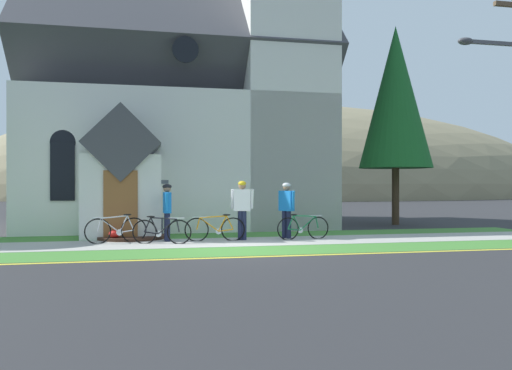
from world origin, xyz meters
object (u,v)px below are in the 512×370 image
object	(u,v)px
bicycle_white	(215,229)
bicycle_red	(162,231)
roadside_conifer	(396,97)
cyclist_in_yellow_jersey	(242,205)
cyclist_in_white_jersey	(167,208)
bicycle_yellow	(303,227)
church_sign	(132,200)
cyclist_in_orange_jersey	(286,206)
bicycle_green	(116,230)

from	to	relation	value
bicycle_white	bicycle_red	distance (m)	1.62
bicycle_red	roadside_conifer	world-z (taller)	roadside_conifer
cyclist_in_yellow_jersey	bicycle_white	bearing A→B (deg)	-178.53
bicycle_red	cyclist_in_white_jersey	world-z (taller)	cyclist_in_white_jersey
cyclist_in_white_jersey	cyclist_in_yellow_jersey	xyz separation A→B (m)	(2.21, -0.20, 0.07)
bicycle_white	bicycle_red	world-z (taller)	bicycle_white
bicycle_yellow	roadside_conifer	xyz separation A→B (m)	(5.41, 4.53, 4.94)
church_sign	bicycle_red	world-z (taller)	church_sign
bicycle_white	roadside_conifer	distance (m)	10.46
church_sign	bicycle_red	distance (m)	2.25
cyclist_in_white_jersey	cyclist_in_orange_jersey	world-z (taller)	cyclist_in_orange_jersey
bicycle_red	cyclist_in_white_jersey	size ratio (longest dim) A/B	0.98
bicycle_green	cyclist_in_yellow_jersey	xyz separation A→B (m)	(3.65, -0.06, 0.68)
bicycle_yellow	cyclist_in_white_jersey	size ratio (longest dim) A/B	1.00
bicycle_yellow	bicycle_red	xyz separation A→B (m)	(-4.25, -0.28, 0.00)
church_sign	bicycle_yellow	distance (m)	5.44
bicycle_yellow	cyclist_in_orange_jersey	distance (m)	0.86
cyclist_in_orange_jersey	cyclist_in_white_jersey	bearing A→B (deg)	-179.54
bicycle_red	cyclist_in_orange_jersey	size ratio (longest dim) A/B	0.95
church_sign	bicycle_red	bearing A→B (deg)	-64.99
bicycle_green	cyclist_in_yellow_jersey	distance (m)	3.71
bicycle_red	cyclist_in_orange_jersey	bearing A→B (deg)	9.31
cyclist_in_orange_jersey	cyclist_in_yellow_jersey	world-z (taller)	cyclist_in_yellow_jersey
cyclist_in_orange_jersey	cyclist_in_yellow_jersey	xyz separation A→B (m)	(-1.44, -0.22, 0.04)
cyclist_in_orange_jersey	bicycle_yellow	bearing A→B (deg)	-38.84
bicycle_green	bicycle_red	size ratio (longest dim) A/B	1.04
bicycle_white	bicycle_yellow	xyz separation A→B (m)	(2.68, -0.10, -0.01)
church_sign	cyclist_in_yellow_jersey	world-z (taller)	church_sign
church_sign	bicycle_green	xyz separation A→B (m)	(-0.38, -1.43, -0.80)
cyclist_in_yellow_jersey	bicycle_yellow	bearing A→B (deg)	-3.68
bicycle_red	bicycle_green	bearing A→B (deg)	159.85
bicycle_white	bicycle_green	bearing A→B (deg)	178.31
bicycle_yellow	bicycle_red	size ratio (longest dim) A/B	1.02
church_sign	roadside_conifer	xyz separation A→B (m)	(10.54, 2.92, 4.12)
cyclist_in_yellow_jersey	roadside_conifer	distance (m)	9.51
bicycle_green	cyclist_in_white_jersey	distance (m)	1.57
bicycle_yellow	bicycle_red	distance (m)	4.26
bicycle_yellow	cyclist_in_white_jersey	distance (m)	4.14
cyclist_in_orange_jersey	church_sign	bearing A→B (deg)	164.87
cyclist_in_yellow_jersey	roadside_conifer	size ratio (longest dim) A/B	0.22
bicycle_white	bicycle_yellow	size ratio (longest dim) A/B	1.06
cyclist_in_white_jersey	roadside_conifer	xyz separation A→B (m)	(9.49, 4.22, 4.31)
roadside_conifer	bicycle_yellow	bearing A→B (deg)	-140.02
church_sign	cyclist_in_orange_jersey	bearing A→B (deg)	-15.13
bicycle_white	cyclist_in_white_jersey	bearing A→B (deg)	171.23
bicycle_yellow	bicycle_white	bearing A→B (deg)	177.88
cyclist_in_orange_jersey	bicycle_red	bearing A→B (deg)	-170.69
cyclist_in_yellow_jersey	church_sign	bearing A→B (deg)	155.40
bicycle_yellow	cyclist_in_orange_jersey	world-z (taller)	cyclist_in_orange_jersey
bicycle_green	bicycle_white	bearing A→B (deg)	-1.69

